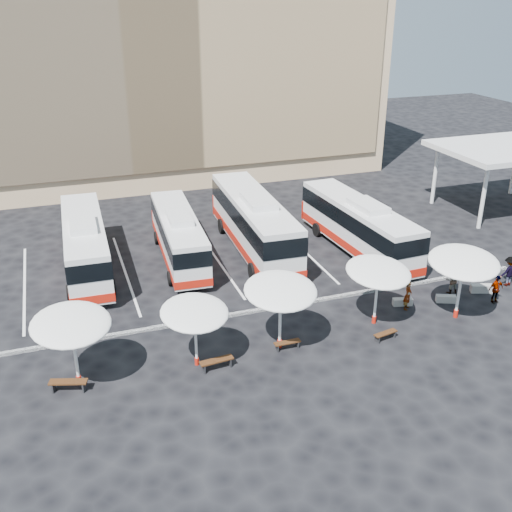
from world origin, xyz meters
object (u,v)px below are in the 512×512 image
object	(u,v)px
sunshade_2	(281,291)
conc_bench_2	(482,288)
wood_bench_1	(217,362)
sunshade_4	(464,262)
conc_bench_0	(403,302)
bus_1	(179,235)
conc_bench_1	(446,299)
passenger_2	(496,289)
sunshade_0	(71,325)
sunshade_3	(378,272)
wood_bench_2	(287,343)
bus_3	(358,224)
wood_bench_3	(385,334)
bus_0	(85,243)
passenger_0	(408,295)
passenger_1	(452,280)
bus_2	(254,221)
passenger_3	(509,271)
wood_bench_0	(68,383)
sunshade_1	(195,313)

from	to	relation	value
sunshade_2	conc_bench_2	bearing A→B (deg)	6.85
wood_bench_1	sunshade_4	bearing A→B (deg)	1.65
sunshade_2	conc_bench_0	world-z (taller)	sunshade_2
bus_1	conc_bench_1	distance (m)	16.98
passenger_2	sunshade_0	bearing A→B (deg)	-179.23
sunshade_3	wood_bench_2	world-z (taller)	sunshade_3
bus_3	wood_bench_3	world-z (taller)	bus_3
bus_0	passenger_2	xyz separation A→B (m)	(21.48, -11.95, -1.05)
passenger_0	passenger_1	distance (m)	3.60
bus_2	sunshade_4	xyz separation A→B (m)	(7.38, -12.27, 1.18)
sunshade_4	passenger_0	bearing A→B (deg)	140.13
bus_3	conc_bench_1	world-z (taller)	bus_3
sunshade_3	conc_bench_1	bearing A→B (deg)	7.95
sunshade_3	wood_bench_1	world-z (taller)	sunshade_3
conc_bench_2	passenger_0	world-z (taller)	passenger_0
wood_bench_2	passenger_2	size ratio (longest dim) A/B	0.81
sunshade_0	wood_bench_1	xyz separation A→B (m)	(6.19, -0.94, -2.70)
sunshade_4	passenger_3	xyz separation A→B (m)	(5.29, 2.22, -2.35)
bus_0	wood_bench_3	xyz separation A→B (m)	(13.57, -13.40, -1.57)
sunshade_4	passenger_1	size ratio (longest dim) A/B	2.84
passenger_1	conc_bench_1	bearing A→B (deg)	49.76
bus_0	bus_3	xyz separation A→B (m)	(17.55, -2.82, 0.04)
sunshade_2	passenger_3	distance (m)	15.69
wood_bench_0	wood_bench_1	bearing A→B (deg)	-4.58
bus_0	bus_3	size ratio (longest dim) A/B	0.97
sunshade_1	passenger_2	distance (m)	17.62
sunshade_1	wood_bench_1	size ratio (longest dim) A/B	2.29
wood_bench_0	conc_bench_0	xyz separation A→B (m)	(18.25, 1.98, -0.19)
wood_bench_0	passenger_2	bearing A→B (deg)	1.38
sunshade_4	sunshade_0	bearing A→B (deg)	178.42
sunshade_4	passenger_1	distance (m)	3.81
sunshade_4	wood_bench_3	distance (m)	5.68
conc_bench_0	passenger_1	xyz separation A→B (m)	(3.49, 0.41, 0.64)
bus_0	bus_1	xyz separation A→B (m)	(5.86, -0.25, -0.13)
bus_0	wood_bench_2	world-z (taller)	bus_0
sunshade_3	passenger_0	distance (m)	3.39
bus_1	conc_bench_1	xyz separation A→B (m)	(13.02, -10.79, -1.54)
wood_bench_0	passenger_2	xyz separation A→B (m)	(23.37, 0.56, 0.44)
sunshade_2	passenger_3	xyz separation A→B (m)	(15.42, 1.85, -2.23)
sunshade_2	sunshade_3	bearing A→B (deg)	5.54
bus_0	sunshade_0	size ratio (longest dim) A/B	2.74
conc_bench_0	conc_bench_2	xyz separation A→B (m)	(5.25, -0.14, 0.03)
bus_1	conc_bench_1	world-z (taller)	bus_1
sunshade_3	wood_bench_3	world-z (taller)	sunshade_3
sunshade_2	wood_bench_0	world-z (taller)	sunshade_2
passenger_0	bus_3	bearing A→B (deg)	37.75
wood_bench_3	passenger_0	bearing A→B (deg)	40.99
conc_bench_2	wood_bench_2	bearing A→B (deg)	-171.76
bus_0	wood_bench_0	world-z (taller)	bus_0
sunshade_3	wood_bench_3	distance (m)	3.19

